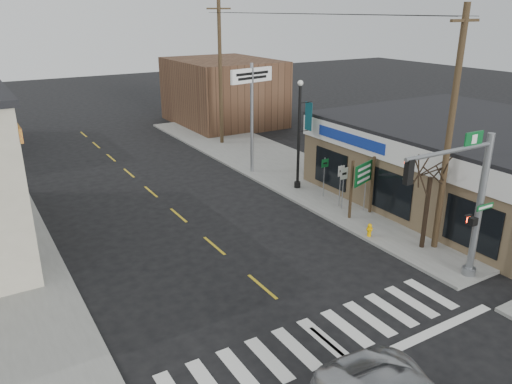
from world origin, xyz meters
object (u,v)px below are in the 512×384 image
fire_hydrant (369,229)px  utility_pole_near (450,131)px  guide_sign (363,179)px  utility_pole_far (220,72)px  dance_center_sign (252,91)px  traffic_signal_pole (470,195)px  bare_tree (432,164)px  lamp_post (300,127)px

fire_hydrant → utility_pole_near: size_ratio=0.06×
guide_sign → utility_pole_far: utility_pole_far is taller
guide_sign → dance_center_sign: 9.48m
traffic_signal_pole → bare_tree: size_ratio=1.21×
dance_center_sign → bare_tree: bearing=-97.9°
guide_sign → lamp_post: (-0.23, 4.95, 1.64)m
guide_sign → utility_pole_near: size_ratio=0.29×
dance_center_sign → bare_tree: (0.85, -12.91, -1.29)m
lamp_post → utility_pole_far: (0.95, 11.30, 1.77)m
traffic_signal_pole → guide_sign: 6.86m
traffic_signal_pole → utility_pole_near: 3.20m
lamp_post → dance_center_sign: (-0.75, 3.93, 1.51)m
guide_sign → bare_tree: (-0.13, -4.02, 1.86)m
guide_sign → bare_tree: 4.43m
bare_tree → guide_sign: bearing=88.1°
guide_sign → dance_center_sign: size_ratio=0.44×
lamp_post → dance_center_sign: dance_center_sign is taller
traffic_signal_pole → utility_pole_far: size_ratio=0.56×
lamp_post → dance_center_sign: 4.28m
dance_center_sign → utility_pole_far: 7.57m
guide_sign → bare_tree: bearing=-111.5°
guide_sign → fire_hydrant: bearing=-142.6°
lamp_post → bare_tree: (0.09, -8.98, 0.22)m
guide_sign → utility_pole_near: utility_pole_near is taller
traffic_signal_pole → lamp_post: 11.58m
traffic_signal_pole → dance_center_sign: 15.56m
guide_sign → fire_hydrant: (-1.33, -2.05, -1.54)m
bare_tree → utility_pole_near: size_ratio=0.48×
guide_sign → fire_hydrant: 2.89m
fire_hydrant → utility_pole_near: utility_pole_near is taller
guide_sign → lamp_post: 5.22m
bare_tree → utility_pole_near: utility_pole_near is taller
utility_pole_far → utility_pole_near: bearing=-84.9°
traffic_signal_pole → lamp_post: bearing=86.7°
utility_pole_far → dance_center_sign: bearing=-96.9°
traffic_signal_pole → fire_hydrant: traffic_signal_pole is taller
traffic_signal_pole → utility_pole_far: utility_pole_far is taller
traffic_signal_pole → utility_pole_far: 23.00m
fire_hydrant → utility_pole_near: (1.69, -2.22, 4.73)m
traffic_signal_pole → utility_pole_far: bearing=86.6°
guide_sign → bare_tree: size_ratio=0.61×
dance_center_sign → utility_pole_near: utility_pole_near is taller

